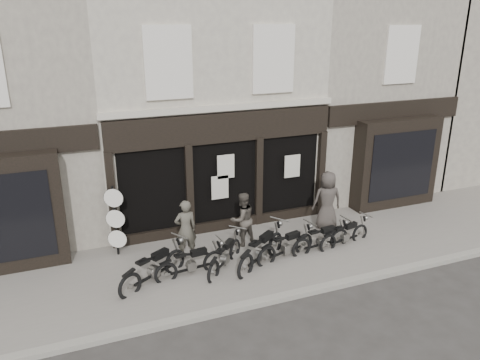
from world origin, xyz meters
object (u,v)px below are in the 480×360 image
object	(u,v)px
motorcycle_1	(191,265)
motorcycle_6	(345,237)
motorcycle_0	(154,271)
advert_sign_post	(116,224)
motorcycle_2	(225,258)
man_right	(327,200)
motorcycle_4	(286,248)
motorcycle_5	(321,241)
man_centre	(242,219)
man_left	(186,229)
motorcycle_3	(262,252)

from	to	relation	value
motorcycle_1	motorcycle_6	bearing A→B (deg)	-6.94
motorcycle_0	advert_sign_post	xyz separation A→B (m)	(-0.68, 1.81, 0.65)
motorcycle_2	man_right	bearing A→B (deg)	-28.11
motorcycle_4	man_right	world-z (taller)	man_right
motorcycle_0	motorcycle_2	size ratio (longest dim) A/B	1.29
motorcycle_5	man_right	xyz separation A→B (m)	(0.92, 1.27, 0.69)
man_centre	motorcycle_4	bearing A→B (deg)	114.90
motorcycle_1	man_left	bearing A→B (deg)	75.64
motorcycle_1	man_right	bearing A→B (deg)	7.30
man_centre	man_right	xyz separation A→B (m)	(2.96, 0.11, 0.13)
man_left	advert_sign_post	world-z (taller)	advert_sign_post
motorcycle_5	motorcycle_6	size ratio (longest dim) A/B	1.06
motorcycle_1	motorcycle_4	size ratio (longest dim) A/B	1.00
motorcycle_2	motorcycle_5	world-z (taller)	motorcycle_5
motorcycle_0	man_centre	distance (m)	3.14
advert_sign_post	motorcycle_6	bearing A→B (deg)	6.90
motorcycle_1	motorcycle_3	distance (m)	1.98
motorcycle_4	advert_sign_post	xyz separation A→B (m)	(-4.45, 1.87, 0.69)
man_centre	man_right	distance (m)	2.97
motorcycle_0	motorcycle_3	world-z (taller)	motorcycle_3
man_right	advert_sign_post	xyz separation A→B (m)	(-6.53, 0.57, 0.01)
motorcycle_2	man_centre	xyz separation A→B (m)	(0.93, 1.07, 0.56)
man_left	man_centre	size ratio (longest dim) A/B	1.05
motorcycle_5	advert_sign_post	world-z (taller)	advert_sign_post
man_right	man_centre	bearing A→B (deg)	13.37
motorcycle_6	advert_sign_post	distance (m)	6.73
motorcycle_3	motorcycle_2	bearing A→B (deg)	135.91
motorcycle_3	advert_sign_post	bearing A→B (deg)	117.30
motorcycle_5	motorcycle_6	bearing A→B (deg)	-3.60
motorcycle_3	motorcycle_4	bearing A→B (deg)	-30.97
motorcycle_4	man_centre	xyz separation A→B (m)	(-0.88, 1.18, 0.55)
motorcycle_1	advert_sign_post	distance (m)	2.56
motorcycle_3	man_left	bearing A→B (deg)	114.69
motorcycle_0	motorcycle_1	xyz separation A→B (m)	(0.99, -0.00, -0.04)
motorcycle_2	advert_sign_post	world-z (taller)	advert_sign_post
motorcycle_2	man_left	size ratio (longest dim) A/B	0.90
motorcycle_3	advert_sign_post	xyz separation A→B (m)	(-3.65, 1.92, 0.64)
man_centre	man_right	size ratio (longest dim) A/B	0.87
motorcycle_0	motorcycle_6	bearing A→B (deg)	-30.73
motorcycle_0	motorcycle_3	size ratio (longest dim) A/B	1.01
motorcycle_6	advert_sign_post	world-z (taller)	advert_sign_post
motorcycle_0	motorcycle_5	world-z (taller)	motorcycle_0
motorcycle_0	motorcycle_4	world-z (taller)	motorcycle_0
motorcycle_2	advert_sign_post	bearing A→B (deg)	101.20
motorcycle_0	motorcycle_2	distance (m)	1.96
motorcycle_3	man_left	world-z (taller)	man_left
motorcycle_4	man_centre	size ratio (longest dim) A/B	1.22
motorcycle_6	man_right	world-z (taller)	man_right
motorcycle_0	motorcycle_5	xyz separation A→B (m)	(4.93, -0.04, -0.04)
motorcycle_5	man_centre	distance (m)	2.41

